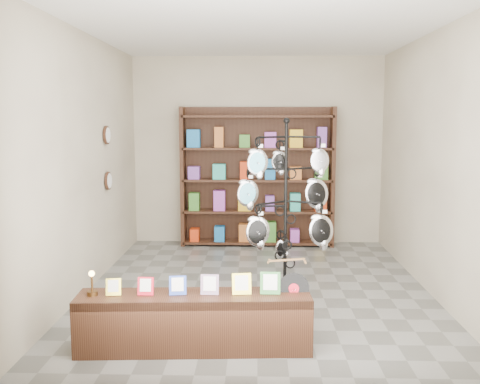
{
  "coord_description": "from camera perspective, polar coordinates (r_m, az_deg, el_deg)",
  "views": [
    {
      "loc": [
        -0.02,
        -6.15,
        2.0
      ],
      "look_at": [
        -0.17,
        -1.0,
        1.3
      ],
      "focal_mm": 40.0,
      "sensor_mm": 36.0,
      "label": 1
    }
  ],
  "objects": [
    {
      "name": "front_shelf",
      "position": [
        4.81,
        -4.9,
        -13.61
      ],
      "size": [
        2.04,
        0.53,
        0.72
      ],
      "rotation": [
        0.0,
        0.0,
        0.06
      ],
      "color": "black",
      "rests_on": "ground"
    },
    {
      "name": "ground",
      "position": [
        6.46,
        1.84,
        -10.3
      ],
      "size": [
        5.0,
        5.0,
        0.0
      ],
      "primitive_type": "plane",
      "color": "slate",
      "rests_on": "ground"
    },
    {
      "name": "room_envelope",
      "position": [
        6.15,
        1.92,
        6.33
      ],
      "size": [
        5.0,
        5.0,
        5.0
      ],
      "color": "beige",
      "rests_on": "ground"
    },
    {
      "name": "wall_clocks",
      "position": [
        7.23,
        -13.95,
        3.54
      ],
      "size": [
        0.03,
        0.24,
        0.84
      ],
      "color": "black",
      "rests_on": "ground"
    },
    {
      "name": "display_tree",
      "position": [
        5.49,
        4.89,
        -1.02
      ],
      "size": [
        1.04,
        0.99,
        2.02
      ],
      "rotation": [
        0.0,
        0.0,
        0.19
      ],
      "color": "black",
      "rests_on": "ground"
    },
    {
      "name": "back_shelving",
      "position": [
        8.5,
        1.85,
        1.16
      ],
      "size": [
        2.42,
        0.36,
        2.2
      ],
      "color": "black",
      "rests_on": "ground"
    }
  ]
}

